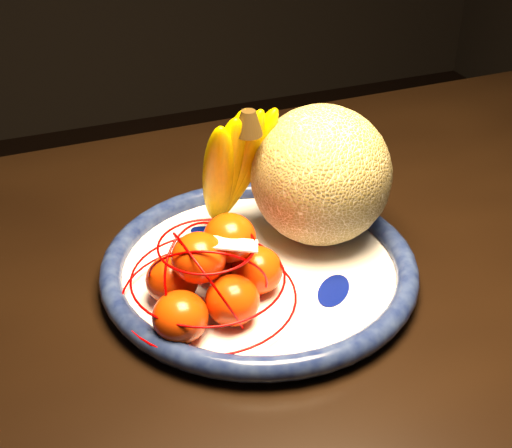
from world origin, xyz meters
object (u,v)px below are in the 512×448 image
object	(u,v)px
cantaloupe	(321,175)
mandarin_bag	(212,275)
banana_bunch	(231,164)
dining_table	(228,355)
fruit_bowl	(259,268)

from	to	relation	value
cantaloupe	mandarin_bag	xyz separation A→B (m)	(-0.17, -0.08, -0.05)
cantaloupe	banana_bunch	bearing A→B (deg)	154.20
banana_bunch	dining_table	bearing A→B (deg)	-130.61
mandarin_bag	fruit_bowl	bearing A→B (deg)	30.15
fruit_bowl	mandarin_bag	size ratio (longest dim) A/B	1.56
cantaloupe	dining_table	bearing A→B (deg)	-155.09
dining_table	cantaloupe	size ratio (longest dim) A/B	9.27
banana_bunch	mandarin_bag	distance (m)	0.16
dining_table	banana_bunch	xyz separation A→B (m)	(0.05, 0.12, 0.19)
dining_table	fruit_bowl	xyz separation A→B (m)	(0.05, 0.03, 0.10)
fruit_bowl	mandarin_bag	xyz separation A→B (m)	(-0.07, -0.04, 0.04)
fruit_bowl	banana_bunch	xyz separation A→B (m)	(-0.00, 0.09, 0.10)
fruit_bowl	banana_bunch	size ratio (longest dim) A/B	1.95
fruit_bowl	banana_bunch	distance (m)	0.13
cantaloupe	mandarin_bag	distance (m)	0.19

